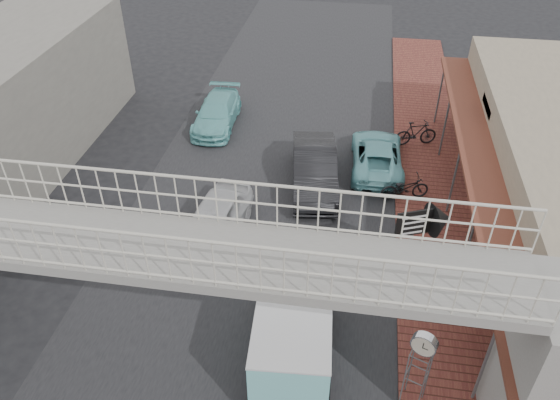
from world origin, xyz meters
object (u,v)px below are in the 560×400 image
(motorcycle_near, at_px, (405,188))
(motorcycle_far, at_px, (416,133))
(white_hatchback, at_px, (215,220))
(dark_sedan, at_px, (315,169))
(street_clock, at_px, (424,347))
(angkot_far, at_px, (217,113))
(arrow_sign, at_px, (437,220))
(angkot_curb, at_px, (377,155))
(angkot_van, at_px, (294,324))

(motorcycle_near, relative_size, motorcycle_far, 0.99)
(white_hatchback, distance_m, dark_sedan, 4.78)
(motorcycle_near, bearing_deg, dark_sedan, 66.16)
(dark_sedan, xyz_separation_m, street_clock, (3.54, -9.35, 1.45))
(dark_sedan, distance_m, angkot_far, 6.63)
(motorcycle_far, bearing_deg, arrow_sign, 162.80)
(motorcycle_near, bearing_deg, motorcycle_far, -24.60)
(dark_sedan, bearing_deg, angkot_curb, 27.20)
(white_hatchback, height_order, street_clock, street_clock)
(arrow_sign, bearing_deg, angkot_van, -158.39)
(white_hatchback, xyz_separation_m, arrow_sign, (7.25, -1.13, 1.80))
(angkot_van, bearing_deg, angkot_far, 109.12)
(angkot_van, bearing_deg, white_hatchback, 121.75)
(angkot_curb, xyz_separation_m, street_clock, (1.10, -11.07, 1.63))
(angkot_curb, bearing_deg, motorcycle_near, 114.62)
(dark_sedan, bearing_deg, white_hatchback, -138.62)
(angkot_far, distance_m, angkot_van, 13.78)
(dark_sedan, distance_m, motorcycle_near, 3.57)
(white_hatchback, distance_m, street_clock, 8.91)
(angkot_curb, bearing_deg, street_clock, 93.25)
(angkot_curb, relative_size, arrow_sign, 1.49)
(angkot_van, bearing_deg, motorcycle_near, 63.97)
(angkot_curb, distance_m, motorcycle_far, 2.62)
(angkot_curb, distance_m, street_clock, 11.24)
(arrow_sign, bearing_deg, motorcycle_far, 68.06)
(motorcycle_near, distance_m, street_clock, 9.07)
(angkot_far, bearing_deg, motorcycle_near, -30.50)
(street_clock, bearing_deg, arrow_sign, 104.00)
(white_hatchback, distance_m, motorcycle_near, 7.39)
(angkot_van, distance_m, street_clock, 3.46)
(motorcycle_near, relative_size, street_clock, 0.73)
(dark_sedan, relative_size, arrow_sign, 1.62)
(angkot_far, height_order, angkot_van, angkot_van)
(angkot_far, height_order, street_clock, street_clock)
(white_hatchback, distance_m, angkot_far, 8.12)
(angkot_van, height_order, street_clock, street_clock)
(angkot_far, xyz_separation_m, angkot_van, (5.41, -12.65, 0.75))
(angkot_far, relative_size, motorcycle_far, 2.31)
(motorcycle_far, bearing_deg, street_clock, 160.14)
(white_hatchback, distance_m, angkot_curb, 7.72)
(white_hatchback, distance_m, angkot_van, 5.92)
(angkot_curb, relative_size, street_clock, 1.72)
(white_hatchback, height_order, angkot_curb, white_hatchback)
(white_hatchback, bearing_deg, angkot_curb, 51.33)
(dark_sedan, bearing_deg, angkot_far, 132.15)
(motorcycle_far, relative_size, street_clock, 0.73)
(angkot_far, bearing_deg, street_clock, -59.60)
(angkot_curb, height_order, angkot_far, angkot_far)
(angkot_far, distance_m, arrow_sign, 13.03)
(motorcycle_near, bearing_deg, angkot_van, 141.16)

